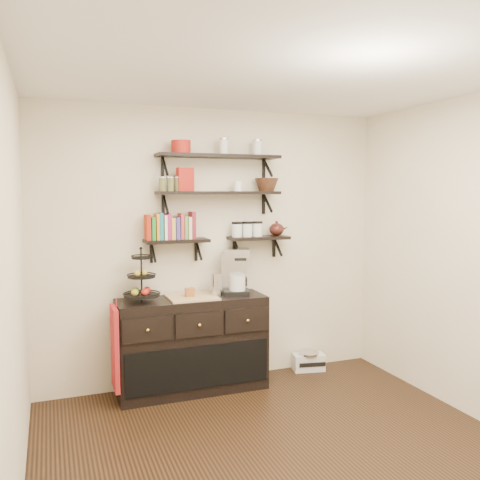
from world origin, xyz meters
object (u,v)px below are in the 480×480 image
Objects in this scene: sideboard at (192,344)px; fruit_stand at (142,284)px; coffee_maker at (235,272)px; radio at (309,361)px.

fruit_stand is at bearing 179.60° from sideboard.
coffee_maker is 1.33m from radio.
sideboard is at bearing -158.03° from coffee_maker.
sideboard is 0.77m from fruit_stand.
fruit_stand is 1.06× the size of coffee_maker.
coffee_maker is (0.45, 0.03, 0.66)m from sideboard.
fruit_stand is 2.02m from radio.
sideboard reaches higher than radio.
fruit_stand reaches higher than radio.
fruit_stand is at bearing -166.20° from radio.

